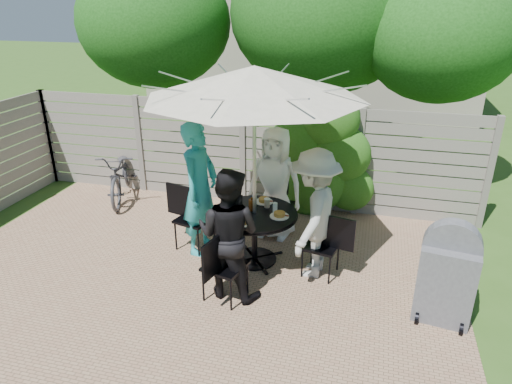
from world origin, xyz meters
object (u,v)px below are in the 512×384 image
(chair_front, at_px, (225,279))
(glass_left, at_px, (234,208))
(plate_right, at_px, (279,215))
(plate_back, at_px, (264,201))
(syrup_jug, at_px, (252,205))
(person_front, at_px, (229,234))
(plate_front, at_px, (244,222))
(chair_back, at_px, (277,215))
(person_left, at_px, (200,190))
(person_right, at_px, (314,215))
(plate_left, at_px, (230,206))
(glass_back, at_px, (255,199))
(bicycle, at_px, (122,174))
(person_back, at_px, (275,184))
(bbq_grill, at_px, (447,275))
(coffee_cup, at_px, (267,203))
(umbrella, at_px, (254,82))
(chair_right, at_px, (322,257))
(chair_left, at_px, (194,230))
(patio_table, at_px, (255,227))

(chair_front, xyz_separation_m, glass_left, (-0.15, 0.89, 0.55))
(chair_front, bearing_deg, plate_right, -13.76)
(plate_back, bearing_deg, syrup_jug, -108.01)
(person_front, height_order, plate_front, person_front)
(chair_back, bearing_deg, plate_right, 23.33)
(person_left, distance_m, person_right, 1.66)
(person_front, xyz_separation_m, plate_left, (-0.26, 0.87, -0.05))
(glass_back, distance_m, bicycle, 3.15)
(person_front, bearing_deg, plate_back, -90.00)
(person_back, xyz_separation_m, bbq_grill, (2.32, -1.47, -0.30))
(person_front, relative_size, coffee_cup, 13.99)
(plate_right, distance_m, glass_left, 0.63)
(glass_back, relative_size, bicycle, 0.08)
(person_right, height_order, bbq_grill, person_right)
(umbrella, distance_m, chair_back, 2.43)
(chair_right, distance_m, glass_back, 1.24)
(person_back, bearing_deg, chair_left, -139.41)
(syrup_jug, bearing_deg, bbq_grill, -15.79)
(patio_table, distance_m, chair_front, 1.00)
(chair_left, xyz_separation_m, plate_left, (0.60, -0.08, 0.50))
(person_front, bearing_deg, plate_left, -66.55)
(umbrella, height_order, plate_left, umbrella)
(syrup_jug, bearing_deg, person_right, -10.27)
(umbrella, bearing_deg, bbq_grill, -14.87)
(person_left, relative_size, plate_back, 7.47)
(person_left, relative_size, glass_back, 13.87)
(plate_back, bearing_deg, bbq_grill, -22.81)
(glass_back, bearing_deg, chair_right, -20.75)
(plate_back, distance_m, plate_right, 0.51)
(person_right, height_order, glass_left, person_right)
(plate_front, bearing_deg, bbq_grill, -6.61)
(syrup_jug, bearing_deg, bicycle, 152.82)
(chair_right, height_order, coffee_cup, chair_right)
(glass_back, relative_size, bbq_grill, 0.11)
(glass_left, bearing_deg, plate_right, 2.55)
(coffee_cup, bearing_deg, umbrella, -121.50)
(chair_front, bearing_deg, glass_left, 23.44)
(chair_back, height_order, glass_back, chair_back)
(bicycle, height_order, bbq_grill, bbq_grill)
(chair_right, xyz_separation_m, glass_left, (-1.23, 0.05, 0.56))
(chair_left, height_order, plate_left, chair_left)
(plate_left, distance_m, syrup_jug, 0.31)
(coffee_cup, bearing_deg, plate_back, 118.48)
(plate_right, bearing_deg, plate_left, 172.95)
(chair_left, bearing_deg, chair_right, 6.74)
(umbrella, xyz_separation_m, chair_front, (-0.12, -0.96, -2.23))
(glass_left, bearing_deg, person_right, -1.56)
(glass_left, bearing_deg, chair_right, -2.21)
(plate_left, distance_m, bicycle, 3.00)
(bicycle, bearing_deg, plate_right, -45.26)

